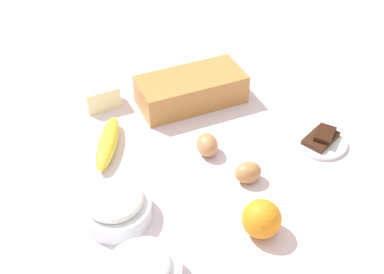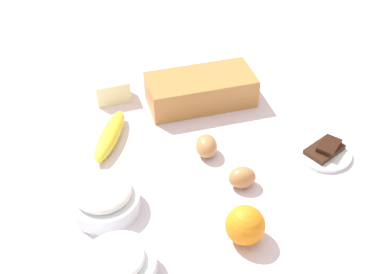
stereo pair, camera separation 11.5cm
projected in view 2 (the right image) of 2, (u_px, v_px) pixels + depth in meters
The scene contains 10 objects.
ground_plane at pixel (192, 153), 1.18m from camera, with size 2.40×2.40×0.02m, color silver.
loaf_pan at pixel (201, 89), 1.29m from camera, with size 0.30×0.19×0.08m.
flour_bowl at pixel (104, 197), 1.01m from camera, with size 0.15×0.15×0.07m.
sugar_bowl at pixel (119, 265), 0.89m from camera, with size 0.14×0.14×0.07m.
banana at pixel (110, 136), 1.18m from camera, with size 0.19×0.04×0.04m, color yellow.
orange_fruit at pixel (245, 225), 0.95m from camera, with size 0.08×0.08×0.08m, color orange.
butter_block at pixel (112, 89), 1.31m from camera, with size 0.09×0.06×0.06m, color #F4EDB2.
egg_near_butter at pixel (206, 146), 1.15m from camera, with size 0.05×0.05×0.06m, color #BB7F4D.
egg_beside_bowl at pixel (242, 177), 1.07m from camera, with size 0.05×0.05×0.06m, color #B27849.
chocolate_plate at pixel (324, 151), 1.15m from camera, with size 0.13×0.13×0.03m.
Camera 2 is at (-0.42, -0.77, 0.79)m, focal length 45.80 mm.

